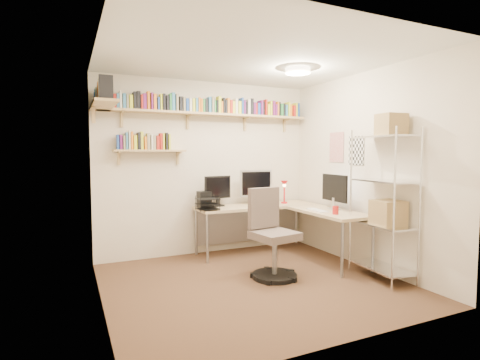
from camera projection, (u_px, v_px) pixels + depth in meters
name	position (u px, v px, depth m)	size (l,w,h in m)	color
ground	(253.00, 283.00, 4.22)	(3.20, 3.20, 0.00)	#40271B
room_shell	(254.00, 146.00, 4.12)	(3.24, 3.04, 2.52)	beige
wall_shelves	(183.00, 112.00, 5.07)	(3.12, 1.09, 0.80)	tan
corner_desk	(267.00, 207.00, 5.33)	(1.87, 1.79, 1.22)	tan
office_chair	(272.00, 240.00, 4.42)	(0.56, 0.56, 1.05)	black
wire_rack	(387.00, 188.00, 4.23)	(0.43, 0.78, 1.90)	silver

